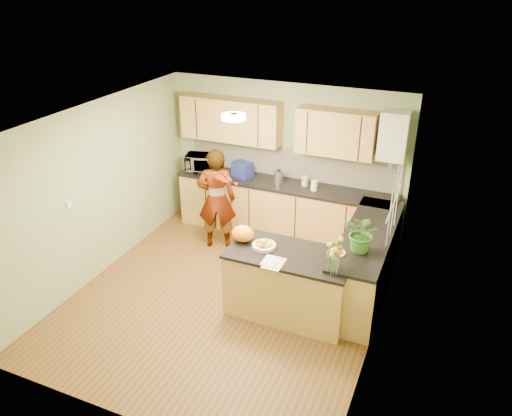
% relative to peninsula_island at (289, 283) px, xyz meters
% --- Properties ---
extents(floor, '(4.50, 4.50, 0.00)m').
position_rel_peninsula_island_xyz_m(floor, '(-0.88, -0.00, -0.45)').
color(floor, brown).
rests_on(floor, ground).
extents(ceiling, '(4.00, 4.50, 0.02)m').
position_rel_peninsula_island_xyz_m(ceiling, '(-0.88, -0.00, 2.05)').
color(ceiling, silver).
rests_on(ceiling, wall_back).
extents(wall_back, '(4.00, 0.02, 2.50)m').
position_rel_peninsula_island_xyz_m(wall_back, '(-0.88, 2.25, 0.80)').
color(wall_back, gray).
rests_on(wall_back, floor).
extents(wall_front, '(4.00, 0.02, 2.50)m').
position_rel_peninsula_island_xyz_m(wall_front, '(-0.88, -2.25, 0.80)').
color(wall_front, gray).
rests_on(wall_front, floor).
extents(wall_left, '(0.02, 4.50, 2.50)m').
position_rel_peninsula_island_xyz_m(wall_left, '(-2.88, -0.00, 0.80)').
color(wall_left, gray).
rests_on(wall_left, floor).
extents(wall_right, '(0.02, 4.50, 2.50)m').
position_rel_peninsula_island_xyz_m(wall_right, '(1.12, -0.00, 0.80)').
color(wall_right, gray).
rests_on(wall_right, floor).
extents(back_counter, '(3.64, 0.62, 0.94)m').
position_rel_peninsula_island_xyz_m(back_counter, '(-0.78, 1.95, 0.02)').
color(back_counter, tan).
rests_on(back_counter, floor).
extents(right_counter, '(0.62, 2.24, 0.94)m').
position_rel_peninsula_island_xyz_m(right_counter, '(0.82, 0.85, 0.02)').
color(right_counter, tan).
rests_on(right_counter, floor).
extents(splashback, '(3.60, 0.02, 0.52)m').
position_rel_peninsula_island_xyz_m(splashback, '(-0.78, 2.23, 0.75)').
color(splashback, white).
rests_on(splashback, back_counter).
extents(upper_cabinets, '(3.20, 0.34, 0.70)m').
position_rel_peninsula_island_xyz_m(upper_cabinets, '(-1.06, 2.08, 1.40)').
color(upper_cabinets, tan).
rests_on(upper_cabinets, wall_back).
extents(boiler, '(0.40, 0.30, 0.86)m').
position_rel_peninsula_island_xyz_m(boiler, '(0.82, 2.09, 1.44)').
color(boiler, white).
rests_on(boiler, wall_back).
extents(window_right, '(0.01, 1.30, 1.05)m').
position_rel_peninsula_island_xyz_m(window_right, '(1.11, 0.60, 1.10)').
color(window_right, white).
rests_on(window_right, wall_right).
extents(light_switch, '(0.02, 0.09, 0.09)m').
position_rel_peninsula_island_xyz_m(light_switch, '(-2.87, -0.60, 0.85)').
color(light_switch, white).
rests_on(light_switch, wall_left).
extents(ceiling_lamp, '(0.30, 0.30, 0.07)m').
position_rel_peninsula_island_xyz_m(ceiling_lamp, '(-0.88, 0.30, 2.01)').
color(ceiling_lamp, '#FFEABF').
rests_on(ceiling_lamp, ceiling).
extents(peninsula_island, '(1.57, 0.81, 0.90)m').
position_rel_peninsula_island_xyz_m(peninsula_island, '(0.00, 0.00, 0.00)').
color(peninsula_island, tan).
rests_on(peninsula_island, floor).
extents(fruit_dish, '(0.30, 0.30, 0.11)m').
position_rel_peninsula_island_xyz_m(fruit_dish, '(-0.35, 0.00, 0.49)').
color(fruit_dish, beige).
rests_on(fruit_dish, peninsula_island).
extents(orange_bowl, '(0.22, 0.22, 0.13)m').
position_rel_peninsula_island_xyz_m(orange_bowl, '(0.55, 0.15, 0.50)').
color(orange_bowl, beige).
rests_on(orange_bowl, peninsula_island).
extents(flower_vase, '(0.26, 0.26, 0.48)m').
position_rel_peninsula_island_xyz_m(flower_vase, '(0.60, -0.18, 0.77)').
color(flower_vase, silver).
rests_on(flower_vase, peninsula_island).
extents(orange_bag, '(0.33, 0.30, 0.22)m').
position_rel_peninsula_island_xyz_m(orange_bag, '(-0.67, 0.05, 0.56)').
color(orange_bag, orange).
rests_on(orange_bag, peninsula_island).
extents(papers, '(0.23, 0.31, 0.01)m').
position_rel_peninsula_island_xyz_m(papers, '(-0.10, -0.30, 0.46)').
color(papers, white).
rests_on(papers, peninsula_island).
extents(violinist, '(0.70, 0.59, 1.65)m').
position_rel_peninsula_island_xyz_m(violinist, '(-1.64, 1.20, 0.37)').
color(violinist, '#E5A58C').
rests_on(violinist, floor).
extents(violin, '(0.67, 0.58, 0.17)m').
position_rel_peninsula_island_xyz_m(violin, '(-1.44, 0.98, 0.87)').
color(violin, '#4C1704').
rests_on(violin, violinist).
extents(microwave, '(0.59, 0.48, 0.29)m').
position_rel_peninsula_island_xyz_m(microwave, '(-2.28, 1.92, 0.63)').
color(microwave, white).
rests_on(microwave, back_counter).
extents(blue_box, '(0.36, 0.30, 0.25)m').
position_rel_peninsula_island_xyz_m(blue_box, '(-1.54, 1.96, 0.61)').
color(blue_box, navy).
rests_on(blue_box, back_counter).
extents(kettle, '(0.15, 0.15, 0.28)m').
position_rel_peninsula_island_xyz_m(kettle, '(-0.88, 1.92, 0.60)').
color(kettle, silver).
rests_on(kettle, back_counter).
extents(jar_cream, '(0.11, 0.11, 0.16)m').
position_rel_peninsula_island_xyz_m(jar_cream, '(-0.46, 2.00, 0.57)').
color(jar_cream, beige).
rests_on(jar_cream, back_counter).
extents(jar_white, '(0.12, 0.12, 0.16)m').
position_rel_peninsula_island_xyz_m(jar_white, '(-0.27, 1.88, 0.57)').
color(jar_white, white).
rests_on(jar_white, back_counter).
extents(potted_plant, '(0.56, 0.52, 0.50)m').
position_rel_peninsula_island_xyz_m(potted_plant, '(0.82, 0.33, 0.74)').
color(potted_plant, '#397727').
rests_on(potted_plant, right_counter).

